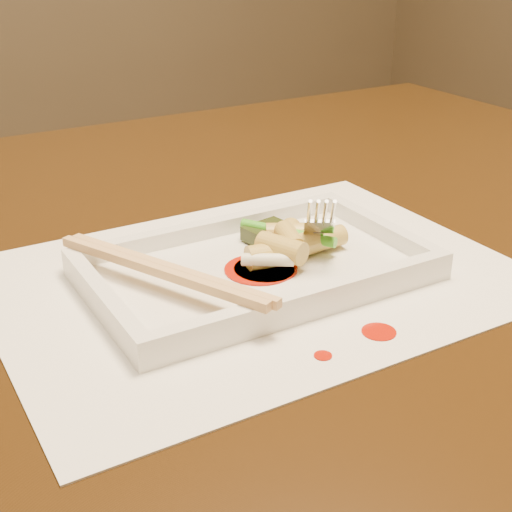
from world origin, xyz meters
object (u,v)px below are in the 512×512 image
chopstick_a (158,271)px  table (130,373)px  fork (320,157)px  placemat (256,277)px  plate_base (256,272)px

chopstick_a → table: bearing=93.7°
fork → table: bearing=161.8°
fork → chopstick_a: bearing=-173.2°
placemat → plate_base: (0.00, 0.00, 0.00)m
table → chopstick_a: 0.15m
table → fork: (0.16, -0.05, 0.18)m
fork → plate_base: bearing=-165.6°
table → plate_base: 0.15m
table → plate_base: (0.09, -0.07, 0.11)m
table → fork: bearing=-18.2°
table → fork: size_ratio=10.00×
fork → placemat: bearing=-165.6°
plate_base → fork: bearing=14.4°
table → chopstick_a: size_ratio=7.29×
chopstick_a → placemat: bearing=-0.0°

